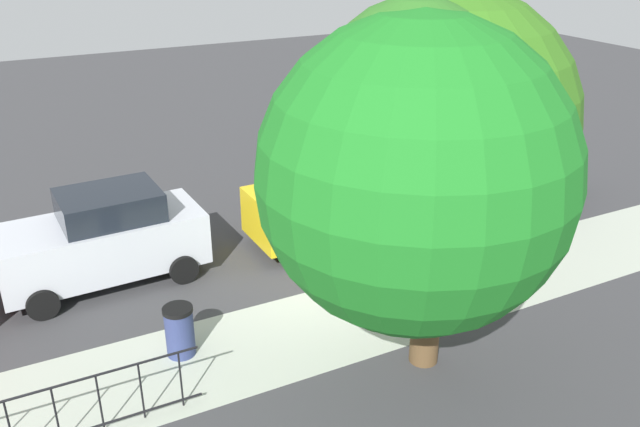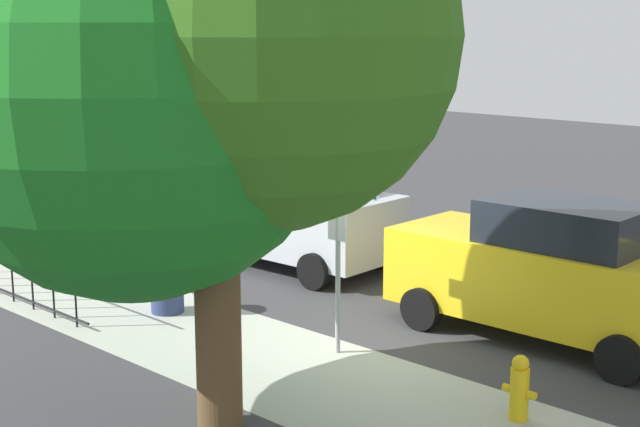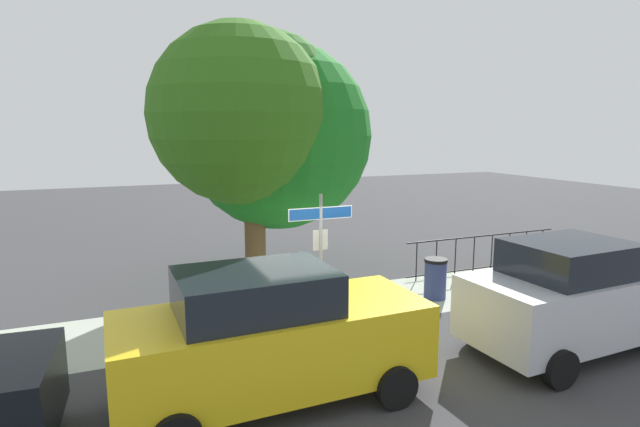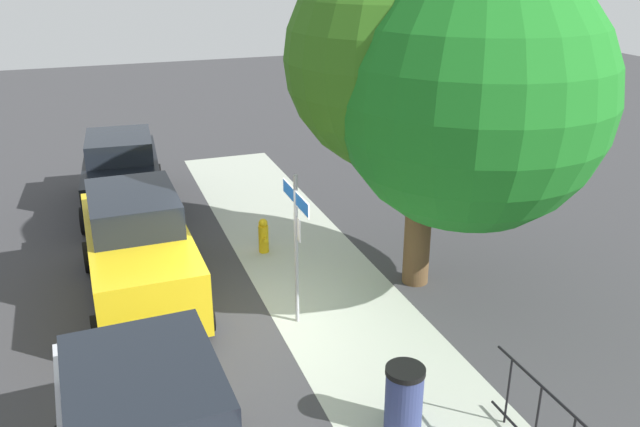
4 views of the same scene
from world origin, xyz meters
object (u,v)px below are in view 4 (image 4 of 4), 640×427
object	(u,v)px
street_sign	(296,225)
car_black	(122,173)
fire_hydrant	(263,236)
trash_bin	(404,398)
shade_tree	(443,75)
car_yellow	(138,248)

from	to	relation	value
street_sign	car_black	size ratio (longest dim) A/B	0.63
street_sign	fire_hydrant	bearing A→B (deg)	176.22
trash_bin	street_sign	bearing A→B (deg)	-171.11
shade_tree	street_sign	bearing A→B (deg)	-83.53
car_black	car_yellow	distance (m)	4.99
street_sign	trash_bin	world-z (taller)	street_sign
shade_tree	car_black	distance (m)	8.95
street_sign	car_black	world-z (taller)	street_sign
street_sign	car_black	distance (m)	7.30
shade_tree	car_yellow	bearing A→B (deg)	-105.87
shade_tree	fire_hydrant	distance (m)	5.31
car_black	shade_tree	bearing A→B (deg)	42.51
shade_tree	fire_hydrant	bearing A→B (deg)	-135.97
car_black	trash_bin	xyz separation A→B (m)	(10.00, 2.94, -0.44)
car_black	trash_bin	distance (m)	10.43
car_yellow	trash_bin	size ratio (longest dim) A/B	4.70
car_black	fire_hydrant	bearing A→B (deg)	38.36
car_yellow	fire_hydrant	size ratio (longest dim) A/B	5.91
shade_tree	trash_bin	size ratio (longest dim) A/B	6.56
car_black	car_yellow	xyz separation A→B (m)	(4.99, -0.06, 0.09)
shade_tree	trash_bin	xyz separation A→B (m)	(3.50, -2.30, -3.66)
shade_tree	trash_bin	world-z (taller)	shade_tree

